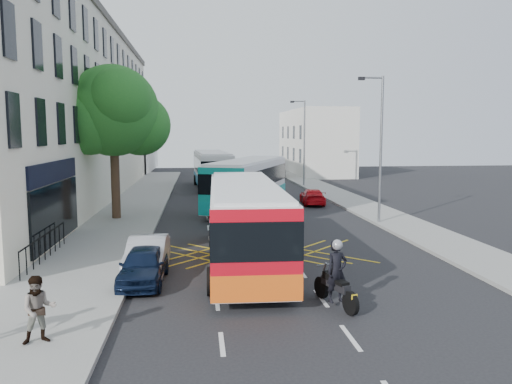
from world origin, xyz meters
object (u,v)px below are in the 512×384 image
object	(u,v)px
motorbike	(336,275)
distant_car_dark	(279,172)
red_hatchback	(312,197)
parked_car_silver	(147,255)
parked_car_blue	(143,265)
pedestrian_near	(39,309)
bus_near	(245,222)
distant_car_grey	(237,170)
bus_mid	(248,183)
lamp_far	(303,138)
bus_far	(212,169)
street_tree	(113,112)
lamp_near	(379,142)

from	to	relation	value
motorbike	distant_car_dark	world-z (taller)	motorbike
distant_car_dark	red_hatchback	bearing A→B (deg)	93.66
distant_car_dark	parked_car_silver	bearing A→B (deg)	80.50
distant_car_dark	motorbike	bearing A→B (deg)	89.57
parked_car_blue	pedestrian_near	size ratio (longest dim) A/B	2.24
distant_car_dark	parked_car_blue	bearing A→B (deg)	81.02
bus_near	red_hatchback	distance (m)	17.04
pedestrian_near	red_hatchback	bearing A→B (deg)	44.61
distant_car_grey	bus_near	bearing A→B (deg)	-99.93
bus_mid	motorbike	size ratio (longest dim) A/B	5.45
lamp_far	distant_car_grey	size ratio (longest dim) A/B	1.62
bus_far	street_tree	bearing A→B (deg)	-113.13
bus_near	red_hatchback	bearing A→B (deg)	69.88
lamp_near	red_hatchback	bearing A→B (deg)	102.48
lamp_near	distant_car_grey	distance (m)	33.42
motorbike	red_hatchback	xyz separation A→B (m)	(4.14, 20.90, -0.38)
street_tree	parked_car_blue	xyz separation A→B (m)	(2.91, -12.73, -5.67)
motorbike	parked_car_blue	world-z (taller)	motorbike
street_tree	distant_car_grey	xyz separation A→B (m)	(9.45, 29.80, -5.61)
lamp_far	bus_mid	distance (m)	15.06
lamp_far	bus_far	world-z (taller)	lamp_far
street_tree	motorbike	world-z (taller)	street_tree
lamp_near	bus_near	xyz separation A→B (m)	(-8.15, -7.62, -2.95)
parked_car_silver	red_hatchback	bearing A→B (deg)	60.21
red_hatchback	distant_car_grey	bearing A→B (deg)	-75.89
lamp_far	parked_car_silver	bearing A→B (deg)	-112.55
street_tree	lamp_far	world-z (taller)	street_tree
distant_car_grey	pedestrian_near	xyz separation A→B (m)	(-8.41, -47.53, 0.27)
bus_near	parked_car_silver	distance (m)	3.87
bus_near	distant_car_dark	size ratio (longest dim) A/B	2.72
lamp_far	street_tree	bearing A→B (deg)	-130.81
parked_car_blue	bus_far	bearing A→B (deg)	86.22
bus_far	parked_car_blue	distance (m)	29.61
street_tree	parked_car_silver	world-z (taller)	street_tree
bus_mid	distant_car_dark	distance (m)	24.19
lamp_far	red_hatchback	size ratio (longest dim) A/B	2.06
parked_car_silver	pedestrian_near	world-z (taller)	pedestrian_near
pedestrian_near	parked_car_blue	bearing A→B (deg)	51.48
street_tree	lamp_far	xyz separation A→B (m)	(14.71, 17.03, -1.68)
bus_near	parked_car_blue	size ratio (longest dim) A/B	3.13
red_hatchback	distant_car_dark	size ratio (longest dim) A/B	0.93
lamp_near	pedestrian_near	xyz separation A→B (m)	(-13.66, -14.76, -3.66)
lamp_near	distant_car_dark	size ratio (longest dim) A/B	1.92
bus_near	parked_car_silver	size ratio (longest dim) A/B	2.88
street_tree	parked_car_blue	size ratio (longest dim) A/B	2.43
bus_far	motorbike	size ratio (longest dim) A/B	5.54
bus_mid	street_tree	bearing A→B (deg)	-133.90
lamp_far	distant_car_dark	size ratio (longest dim) A/B	1.92
red_hatchback	parked_car_blue	bearing A→B (deg)	66.99
bus_near	motorbike	size ratio (longest dim) A/B	5.15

